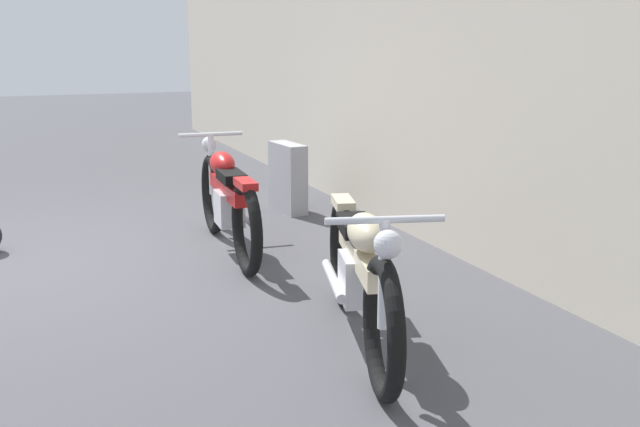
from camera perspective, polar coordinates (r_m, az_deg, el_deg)
ground_plane at (r=6.54m, az=-20.89°, el=-3.79°), size 40.00×40.00×0.00m
building_wall at (r=7.21m, az=7.28°, el=11.12°), size 18.00×0.30×3.13m
stone_marker at (r=7.99m, az=-2.46°, el=2.75°), size 0.59×0.25×0.73m
motorcycle_red at (r=6.50m, az=-7.06°, el=1.09°), size 2.14×0.60×0.96m
motorcycle_cream at (r=4.46m, az=3.07°, el=-4.43°), size 2.09×0.81×0.96m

